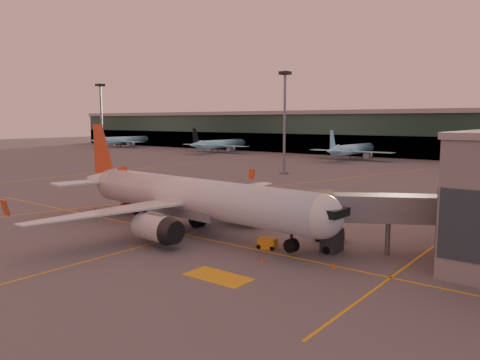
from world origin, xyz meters
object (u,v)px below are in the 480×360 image
Objects in this scene: catering_truck at (131,197)px; pushback_tug at (330,235)px; gpu_cart at (267,244)px; main_airplane at (187,198)px.

pushback_tug is (31.22, 2.87, -1.63)m from catering_truck.
catering_truck is 27.83m from gpu_cart.
main_airplane is 20.19× the size of gpu_cart.
main_airplane reaches higher than catering_truck.
main_airplane is 12.37× the size of pushback_tug.
main_airplane is 12.76m from gpu_cart.
main_airplane is 8.00× the size of catering_truck.
pushback_tug is (15.96, 6.71, -3.58)m from main_airplane.
main_airplane is 15.85m from catering_truck.
gpu_cart is 0.61× the size of pushback_tug.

